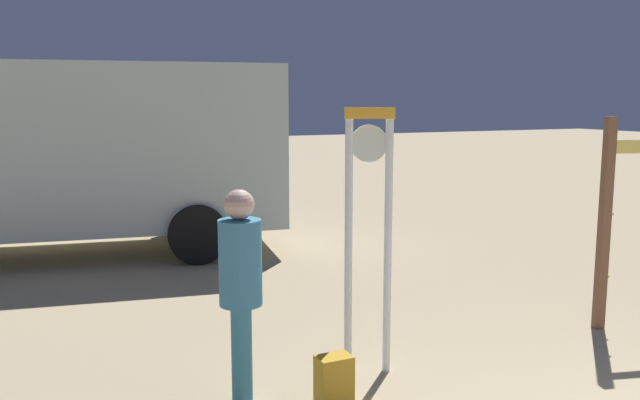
# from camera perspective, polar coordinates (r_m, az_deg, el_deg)

# --- Properties ---
(standing_clock) EXTENTS (0.44, 0.22, 2.40)m
(standing_clock) POSITION_cam_1_polar(r_m,az_deg,el_deg) (5.91, 4.17, -1.60)
(standing_clock) COLOR white
(standing_clock) RESTS_ON ground_plane
(arrow_sign) EXTENTS (1.01, 0.43, 2.29)m
(arrow_sign) POSITION_cam_1_polar(r_m,az_deg,el_deg) (7.84, 25.32, 0.90)
(arrow_sign) COLOR brown
(arrow_sign) RESTS_ON ground_plane
(person_near_clock) EXTENTS (0.34, 0.34, 1.78)m
(person_near_clock) POSITION_cam_1_polar(r_m,az_deg,el_deg) (5.32, -6.79, -7.50)
(person_near_clock) COLOR teal
(person_near_clock) RESTS_ON ground_plane
(backpack) EXTENTS (0.28, 0.23, 0.42)m
(backpack) POSITION_cam_1_polar(r_m,az_deg,el_deg) (5.59, 1.17, -15.23)
(backpack) COLOR gold
(backpack) RESTS_ON ground_plane
(box_truck_near) EXTENTS (7.34, 3.54, 3.01)m
(box_truck_near) POSITION_cam_1_polar(r_m,az_deg,el_deg) (11.20, -20.18, 3.83)
(box_truck_near) COLOR silver
(box_truck_near) RESTS_ON ground_plane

